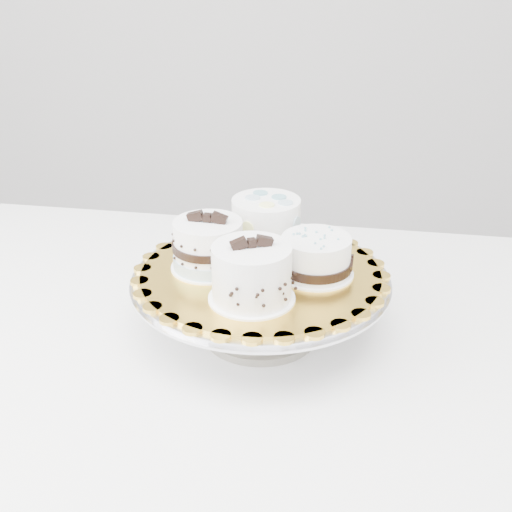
# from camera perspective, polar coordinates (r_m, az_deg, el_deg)

# --- Properties ---
(table) EXTENTS (1.36, 0.98, 0.75)m
(table) POSITION_cam_1_polar(r_m,az_deg,el_deg) (1.07, -2.04, -9.35)
(table) COLOR white
(table) RESTS_ON floor
(cake_stand) EXTENTS (0.39, 0.39, 0.10)m
(cake_stand) POSITION_cam_1_polar(r_m,az_deg,el_deg) (0.97, 0.41, -3.34)
(cake_stand) COLOR gray
(cake_stand) RESTS_ON table
(cake_board) EXTENTS (0.38, 0.38, 0.01)m
(cake_board) POSITION_cam_1_polar(r_m,az_deg,el_deg) (0.95, 0.41, -1.48)
(cake_board) COLOR orange
(cake_board) RESTS_ON cake_stand
(cake_swirl) EXTENTS (0.14, 0.14, 0.10)m
(cake_swirl) POSITION_cam_1_polar(r_m,az_deg,el_deg) (0.86, -0.39, -1.67)
(cake_swirl) COLOR white
(cake_swirl) RESTS_ON cake_board
(cake_banded) EXTENTS (0.12, 0.12, 0.09)m
(cake_banded) POSITION_cam_1_polar(r_m,az_deg,el_deg) (0.95, -4.26, 0.82)
(cake_banded) COLOR white
(cake_banded) RESTS_ON cake_board
(cake_dots) EXTENTS (0.13, 0.13, 0.08)m
(cake_dots) POSITION_cam_1_polar(r_m,az_deg,el_deg) (1.02, 0.90, 2.99)
(cake_dots) COLOR white
(cake_dots) RESTS_ON cake_board
(cake_ribbon) EXTENTS (0.12, 0.11, 0.06)m
(cake_ribbon) POSITION_cam_1_polar(r_m,az_deg,el_deg) (0.94, 5.39, -0.09)
(cake_ribbon) COLOR white
(cake_ribbon) RESTS_ON cake_board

